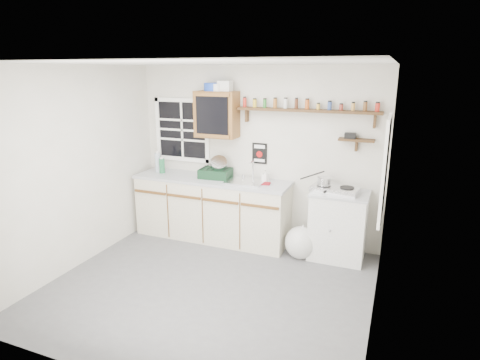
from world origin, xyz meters
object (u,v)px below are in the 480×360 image
(upper_cabinet, at_px, (217,114))
(dish_rack, at_px, (217,171))
(main_cabinet, at_px, (212,208))
(right_cabinet, at_px, (338,225))
(hotplate, at_px, (335,189))
(spice_shelf, at_px, (307,110))

(upper_cabinet, xyz_separation_m, dish_rack, (0.02, -0.08, -0.80))
(main_cabinet, height_order, upper_cabinet, upper_cabinet)
(main_cabinet, xyz_separation_m, right_cabinet, (1.83, 0.03, -0.01))
(right_cabinet, distance_m, hotplate, 0.50)
(dish_rack, height_order, hotplate, dish_rack)
(dish_rack, bearing_deg, spice_shelf, 2.70)
(main_cabinet, xyz_separation_m, upper_cabinet, (0.03, 0.14, 1.36))
(spice_shelf, distance_m, dish_rack, 1.55)
(hotplate, bearing_deg, dish_rack, -174.64)
(upper_cabinet, bearing_deg, hotplate, -4.56)
(spice_shelf, bearing_deg, main_cabinet, -170.74)
(right_cabinet, bearing_deg, main_cabinet, -179.21)
(right_cabinet, height_order, spice_shelf, spice_shelf)
(upper_cabinet, relative_size, spice_shelf, 0.34)
(dish_rack, distance_m, hotplate, 1.71)
(main_cabinet, xyz_separation_m, spice_shelf, (1.31, 0.21, 1.47))
(main_cabinet, xyz_separation_m, dish_rack, (0.06, 0.07, 0.56))
(dish_rack, relative_size, hotplate, 0.73)
(right_cabinet, xyz_separation_m, dish_rack, (-1.78, 0.04, 0.57))
(spice_shelf, bearing_deg, hotplate, -24.17)
(main_cabinet, distance_m, dish_rack, 0.57)
(right_cabinet, xyz_separation_m, upper_cabinet, (-1.80, 0.12, 1.37))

